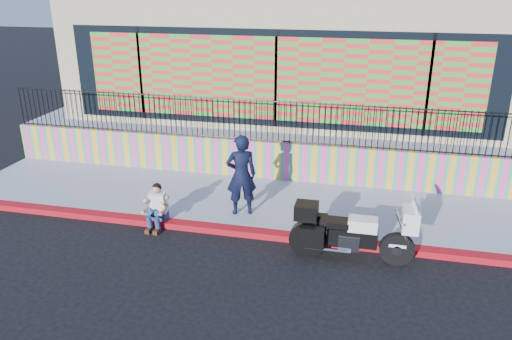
% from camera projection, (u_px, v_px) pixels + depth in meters
% --- Properties ---
extents(ground, '(90.00, 90.00, 0.00)m').
position_uv_depth(ground, '(241.00, 234.00, 11.60)').
color(ground, black).
rests_on(ground, ground).
extents(red_curb, '(16.00, 0.30, 0.15)m').
position_uv_depth(red_curb, '(241.00, 232.00, 11.57)').
color(red_curb, '#A60B24').
rests_on(red_curb, ground).
extents(sidewalk, '(16.00, 3.00, 0.15)m').
position_uv_depth(sidewalk, '(257.00, 202.00, 13.07)').
color(sidewalk, '#939CB1').
rests_on(sidewalk, ground).
extents(mural_wall, '(16.00, 0.20, 1.10)m').
position_uv_depth(mural_wall, '(269.00, 160.00, 14.30)').
color(mural_wall, '#FF439B').
rests_on(mural_wall, sidewalk).
extents(metal_fence, '(15.80, 0.04, 1.20)m').
position_uv_depth(metal_fence, '(270.00, 121.00, 13.89)').
color(metal_fence, black).
rests_on(metal_fence, mural_wall).
extents(elevated_platform, '(16.00, 10.00, 1.25)m').
position_uv_depth(elevated_platform, '(296.00, 117.00, 18.97)').
color(elevated_platform, '#939CB1').
rests_on(elevated_platform, ground).
extents(storefront_building, '(14.00, 8.06, 4.00)m').
position_uv_depth(storefront_building, '(297.00, 47.00, 17.82)').
color(storefront_building, tan).
rests_on(storefront_building, elevated_platform).
extents(police_motorcycle, '(2.56, 0.85, 1.59)m').
position_uv_depth(police_motorcycle, '(350.00, 231.00, 10.36)').
color(police_motorcycle, black).
rests_on(police_motorcycle, ground).
extents(police_officer, '(0.86, 0.71, 2.01)m').
position_uv_depth(police_officer, '(241.00, 175.00, 11.96)').
color(police_officer, black).
rests_on(police_officer, sidewalk).
extents(seated_man, '(0.54, 0.71, 1.06)m').
position_uv_depth(seated_man, '(156.00, 211.00, 11.76)').
color(seated_man, navy).
rests_on(seated_man, ground).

